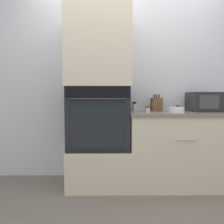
{
  "coord_description": "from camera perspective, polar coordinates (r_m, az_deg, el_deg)",
  "views": [
    {
      "loc": [
        -0.22,
        -2.26,
        1.06
      ],
      "look_at": [
        -0.21,
        0.21,
        0.88
      ],
      "focal_mm": 35.0,
      "sensor_mm": 36.0,
      "label": 1
    }
  ],
  "objects": [
    {
      "name": "wall_oven",
      "position": [
        2.57,
        -3.39,
        -1.42
      ],
      "size": [
        0.69,
        0.64,
        0.71
      ],
      "color": "black",
      "rests_on": "oven_cabinet_base"
    },
    {
      "name": "knife_block",
      "position": [
        2.78,
        11.54,
        1.93
      ],
      "size": [
        0.12,
        0.16,
        0.21
      ],
      "color": "brown",
      "rests_on": "counter_unit"
    },
    {
      "name": "microwave",
      "position": [
        2.9,
        23.02,
        2.48
      ],
      "size": [
        0.37,
        0.35,
        0.23
      ],
      "color": "#232326",
      "rests_on": "counter_unit"
    },
    {
      "name": "oven_cabinet_upper",
      "position": [
        2.62,
        -3.47,
        16.33
      ],
      "size": [
        0.72,
        0.6,
        0.9
      ],
      "color": "beige",
      "rests_on": "wall_oven"
    },
    {
      "name": "counter_unit",
      "position": [
        2.75,
        16.58,
        -9.1
      ],
      "size": [
        1.16,
        0.63,
        0.88
      ],
      "color": "beige",
      "rests_on": "ground_plane"
    },
    {
      "name": "condiment_jar_mid",
      "position": [
        2.52,
        9.26,
        0.65
      ],
      "size": [
        0.05,
        0.05,
        0.07
      ],
      "color": "silver",
      "rests_on": "counter_unit"
    },
    {
      "name": "wall_back",
      "position": [
        2.9,
        4.07,
        7.85
      ],
      "size": [
        8.0,
        0.05,
        2.5
      ],
      "color": "silver",
      "rests_on": "ground_plane"
    },
    {
      "name": "condiment_jar_far",
      "position": [
        2.82,
        5.88,
        1.48
      ],
      "size": [
        0.05,
        0.05,
        0.11
      ],
      "color": "silver",
      "rests_on": "counter_unit"
    },
    {
      "name": "ground_plane",
      "position": [
        2.5,
        5.1,
        -20.94
      ],
      "size": [
        12.0,
        12.0,
        0.0
      ],
      "primitive_type": "plane",
      "color": "#6B6056"
    },
    {
      "name": "oven_cabinet_base",
      "position": [
        2.69,
        -3.33,
        -13.87
      ],
      "size": [
        0.72,
        0.6,
        0.46
      ],
      "color": "beige",
      "rests_on": "ground_plane"
    },
    {
      "name": "bowl",
      "position": [
        2.58,
        16.43,
        0.52
      ],
      "size": [
        0.18,
        0.18,
        0.06
      ],
      "color": "white",
      "rests_on": "counter_unit"
    },
    {
      "name": "condiment_jar_near",
      "position": [
        2.74,
        16.86,
        1.17
      ],
      "size": [
        0.04,
        0.04,
        0.1
      ],
      "color": "brown",
      "rests_on": "counter_unit"
    }
  ]
}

